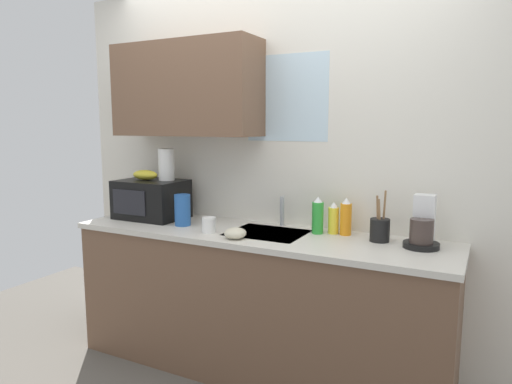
{
  "coord_description": "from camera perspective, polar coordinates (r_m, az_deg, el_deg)",
  "views": [
    {
      "loc": [
        1.27,
        -2.46,
        1.55
      ],
      "look_at": [
        0.0,
        0.0,
        1.15
      ],
      "focal_mm": 32.31,
      "sensor_mm": 36.0,
      "label": 1
    }
  ],
  "objects": [
    {
      "name": "banana_bunch",
      "position": [
        3.34,
        -13.55,
        2.07
      ],
      "size": [
        0.2,
        0.11,
        0.07
      ],
      "primitive_type": "ellipsoid",
      "color": "gold",
      "rests_on": "microwave"
    },
    {
      "name": "kitchen_wall_assembly",
      "position": [
        3.1,
        0.56,
        4.81
      ],
      "size": [
        3.15,
        0.42,
        2.5
      ],
      "color": "silver",
      "rests_on": "ground"
    },
    {
      "name": "cereal_canister",
      "position": [
        3.05,
        -9.09,
        -2.22
      ],
      "size": [
        0.1,
        0.1,
        0.21
      ],
      "primitive_type": "cylinder",
      "color": "#2659A5",
      "rests_on": "counter_unit"
    },
    {
      "name": "dish_soap_bottle_green",
      "position": [
        2.81,
        7.65,
        -2.98
      ],
      "size": [
        0.07,
        0.07,
        0.23
      ],
      "color": "green",
      "rests_on": "counter_unit"
    },
    {
      "name": "small_bowl",
      "position": [
        2.68,
        -2.59,
        -5.11
      ],
      "size": [
        0.13,
        0.13,
        0.06
      ],
      "primitive_type": "ellipsoid",
      "color": "beige",
      "rests_on": "counter_unit"
    },
    {
      "name": "counter_unit",
      "position": [
        2.98,
        0.03,
        -13.29
      ],
      "size": [
        2.38,
        0.63,
        0.9
      ],
      "color": "brown",
      "rests_on": "ground"
    },
    {
      "name": "utensil_crock",
      "position": [
        2.7,
        15.08,
        -4.47
      ],
      "size": [
        0.11,
        0.11,
        0.29
      ],
      "color": "black",
      "rests_on": "counter_unit"
    },
    {
      "name": "dish_soap_bottle_orange",
      "position": [
        2.81,
        11.06,
        -3.12
      ],
      "size": [
        0.07,
        0.07,
        0.23
      ],
      "color": "orange",
      "rests_on": "counter_unit"
    },
    {
      "name": "mug_white",
      "position": [
        2.84,
        -5.84,
        -4.07
      ],
      "size": [
        0.08,
        0.08,
        0.09
      ],
      "primitive_type": "cylinder",
      "color": "white",
      "rests_on": "counter_unit"
    },
    {
      "name": "microwave",
      "position": [
        3.33,
        -12.83,
        -0.87
      ],
      "size": [
        0.46,
        0.35,
        0.27
      ],
      "color": "black",
      "rests_on": "counter_unit"
    },
    {
      "name": "coffee_maker",
      "position": [
        2.65,
        19.93,
        -4.19
      ],
      "size": [
        0.19,
        0.21,
        0.28
      ],
      "color": "black",
      "rests_on": "counter_unit"
    },
    {
      "name": "sink_faucet",
      "position": [
        3.01,
        3.25,
        -2.37
      ],
      "size": [
        0.03,
        0.03,
        0.2
      ],
      "primitive_type": "cylinder",
      "color": "#B2B5BA",
      "rests_on": "counter_unit"
    },
    {
      "name": "paper_towel_roll",
      "position": [
        3.28,
        -11.04,
        3.35
      ],
      "size": [
        0.11,
        0.11,
        0.22
      ],
      "primitive_type": "cylinder",
      "color": "white",
      "rests_on": "microwave"
    },
    {
      "name": "dish_soap_bottle_yellow",
      "position": [
        2.83,
        9.57,
        -3.29
      ],
      "size": [
        0.06,
        0.06,
        0.2
      ],
      "color": "yellow",
      "rests_on": "counter_unit"
    }
  ]
}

